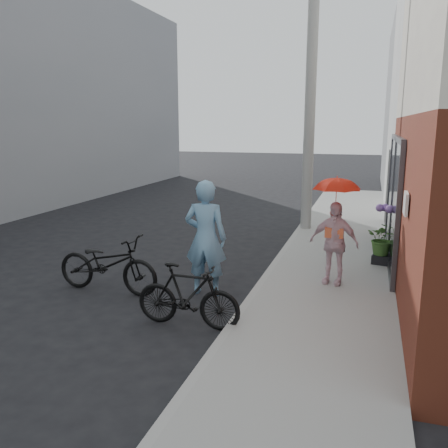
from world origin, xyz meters
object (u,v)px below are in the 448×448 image
at_px(utility_pole, 310,98).
at_px(bike_left, 108,264).
at_px(kimono_woman, 334,243).
at_px(officer, 206,238).
at_px(planter, 382,259).
at_px(bike_right, 188,296).

relative_size(utility_pole, bike_left, 3.65).
height_order(utility_pole, kimono_woman, utility_pole).
height_order(officer, bike_left, officer).
bearing_deg(planter, kimono_woman, -119.68).
bearing_deg(planter, bike_right, -126.05).
relative_size(officer, bike_right, 1.26).
xyz_separation_m(utility_pole, planter, (1.90, -2.87, -3.29)).
xyz_separation_m(utility_pole, bike_left, (-2.66, -5.64, -3.00)).
relative_size(utility_pole, kimono_woman, 4.82).
xyz_separation_m(utility_pole, kimono_woman, (1.05, -4.37, -2.65)).
distance_m(bike_right, kimono_woman, 2.91).
relative_size(officer, bike_left, 1.03).
distance_m(bike_left, bike_right, 2.09).
bearing_deg(officer, bike_right, 94.64).
bearing_deg(kimono_woman, officer, -145.85).
height_order(utility_pole, officer, utility_pole).
bearing_deg(bike_right, kimono_woman, -39.44).
height_order(bike_right, planter, bike_right).
bearing_deg(bike_right, bike_left, 63.41).
bearing_deg(kimono_woman, bike_right, -118.27).
xyz_separation_m(officer, bike_right, (0.20, -1.36, -0.52)).
relative_size(officer, planter, 5.74).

